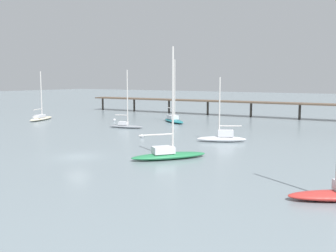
# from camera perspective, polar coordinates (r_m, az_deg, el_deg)

# --- Properties ---
(ground_plane) EXTENTS (400.00, 400.00, 0.00)m
(ground_plane) POSITION_cam_1_polar(r_m,az_deg,el_deg) (43.89, -12.94, -4.37)
(ground_plane) COLOR gray
(sailboat_gray) EXTENTS (6.42, 2.83, 9.88)m
(sailboat_gray) POSITION_cam_1_polar(r_m,az_deg,el_deg) (67.65, -6.16, 0.27)
(sailboat_gray) COLOR gray
(sailboat_gray) RESTS_ON ground_plane
(sailboat_teal) EXTENTS (7.57, 6.41, 11.99)m
(sailboat_teal) POSITION_cam_1_polar(r_m,az_deg,el_deg) (75.96, 0.83, 1.06)
(sailboat_teal) COLOR #1E727A
(sailboat_teal) RESTS_ON ground_plane
(sailboat_cream) EXTENTS (4.63, 8.13, 9.87)m
(sailboat_cream) POSITION_cam_1_polar(r_m,az_deg,el_deg) (83.83, -17.96, 1.21)
(sailboat_cream) COLOR beige
(sailboat_cream) RESTS_ON ground_plane
(sailboat_white) EXTENTS (6.63, 4.60, 8.63)m
(sailboat_white) POSITION_cam_1_polar(r_m,az_deg,el_deg) (53.23, 7.88, -1.56)
(sailboat_white) COLOR white
(sailboat_white) RESTS_ON ground_plane
(sailboat_green) EXTENTS (6.74, 7.86, 11.73)m
(sailboat_green) POSITION_cam_1_polar(r_m,az_deg,el_deg) (41.56, 0.02, -3.89)
(sailboat_green) COLOR #287F4C
(sailboat_green) RESTS_ON ground_plane
(mooring_buoy_near) EXTENTS (0.52, 0.52, 0.52)m
(mooring_buoy_near) POSITION_cam_1_polar(r_m,az_deg,el_deg) (56.21, -3.79, -1.48)
(mooring_buoy_near) COLOR silver
(mooring_buoy_near) RESTS_ON ground_plane
(mooring_buoy_mid) EXTENTS (0.53, 0.53, 0.53)m
(mooring_buoy_mid) POSITION_cam_1_polar(r_m,az_deg,el_deg) (78.36, -7.78, 0.87)
(mooring_buoy_mid) COLOR silver
(mooring_buoy_mid) RESTS_ON ground_plane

